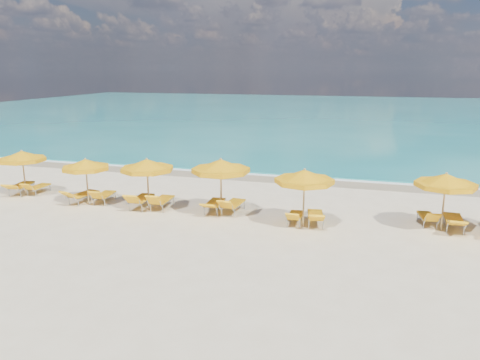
# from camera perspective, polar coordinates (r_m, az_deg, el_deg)

# --- Properties ---
(ground_plane) EXTENTS (120.00, 120.00, 0.00)m
(ground_plane) POSITION_cam_1_polar(r_m,az_deg,el_deg) (20.00, -1.21, -4.31)
(ground_plane) COLOR beige
(ocean) EXTENTS (120.00, 80.00, 0.30)m
(ocean) POSITION_cam_1_polar(r_m,az_deg,el_deg) (66.68, 11.42, 7.97)
(ocean) COLOR #167D7D
(ocean) RESTS_ON ground
(wet_sand_band) EXTENTS (120.00, 2.60, 0.01)m
(wet_sand_band) POSITION_cam_1_polar(r_m,az_deg,el_deg) (26.90, 3.54, 0.33)
(wet_sand_band) COLOR tan
(wet_sand_band) RESTS_ON ground
(foam_line) EXTENTS (120.00, 1.20, 0.03)m
(foam_line) POSITION_cam_1_polar(r_m,az_deg,el_deg) (27.66, 3.91, 0.69)
(foam_line) COLOR white
(foam_line) RESTS_ON ground
(whitecap_near) EXTENTS (14.00, 0.36, 0.05)m
(whitecap_near) POSITION_cam_1_polar(r_m,az_deg,el_deg) (37.57, -2.14, 4.12)
(whitecap_near) COLOR white
(whitecap_near) RESTS_ON ground
(whitecap_far) EXTENTS (18.00, 0.30, 0.05)m
(whitecap_far) POSITION_cam_1_polar(r_m,az_deg,el_deg) (42.65, 19.23, 4.50)
(whitecap_far) COLOR white
(whitecap_far) RESTS_ON ground
(umbrella_0) EXTENTS (2.84, 2.84, 2.26)m
(umbrella_0) POSITION_cam_1_polar(r_m,az_deg,el_deg) (25.05, -25.03, 2.60)
(umbrella_0) COLOR tan
(umbrella_0) RESTS_ON ground
(umbrella_1) EXTENTS (2.46, 2.46, 2.17)m
(umbrella_1) POSITION_cam_1_polar(r_m,az_deg,el_deg) (22.26, -18.30, 1.76)
(umbrella_1) COLOR tan
(umbrella_1) RESTS_ON ground
(umbrella_2) EXTENTS (2.51, 2.51, 2.34)m
(umbrella_2) POSITION_cam_1_polar(r_m,az_deg,el_deg) (20.66, -11.27, 1.73)
(umbrella_2) COLOR tan
(umbrella_2) RESTS_ON ground
(umbrella_3) EXTENTS (3.19, 3.19, 2.49)m
(umbrella_3) POSITION_cam_1_polar(r_m,az_deg,el_deg) (19.46, -2.36, 1.65)
(umbrella_3) COLOR tan
(umbrella_3) RESTS_ON ground
(umbrella_4) EXTENTS (2.64, 2.64, 2.36)m
(umbrella_4) POSITION_cam_1_polar(r_m,az_deg,el_deg) (18.22, 7.86, 0.36)
(umbrella_4) COLOR tan
(umbrella_4) RESTS_ON ground
(umbrella_5) EXTENTS (2.29, 2.29, 2.31)m
(umbrella_5) POSITION_cam_1_polar(r_m,az_deg,el_deg) (19.23, 23.81, -0.11)
(umbrella_5) COLOR tan
(umbrella_5) RESTS_ON ground
(lounger_0_left) EXTENTS (1.02, 2.09, 0.76)m
(lounger_0_left) POSITION_cam_1_polar(r_m,az_deg,el_deg) (25.82, -25.12, -0.97)
(lounger_0_left) COLOR #A5A8AD
(lounger_0_left) RESTS_ON ground
(lounger_0_right) EXTENTS (0.60, 1.66, 0.74)m
(lounger_0_right) POSITION_cam_1_polar(r_m,az_deg,el_deg) (25.44, -23.38, -1.07)
(lounger_0_right) COLOR #A5A8AD
(lounger_0_right) RESTS_ON ground
(lounger_1_left) EXTENTS (0.97, 1.99, 0.81)m
(lounger_1_left) POSITION_cam_1_polar(r_m,az_deg,el_deg) (22.99, -18.59, -2.06)
(lounger_1_left) COLOR #A5A8AD
(lounger_1_left) RESTS_ON ground
(lounger_1_right) EXTENTS (0.79, 1.79, 0.81)m
(lounger_1_right) POSITION_cam_1_polar(r_m,az_deg,el_deg) (22.69, -16.22, -2.12)
(lounger_1_right) COLOR #A5A8AD
(lounger_1_right) RESTS_ON ground
(lounger_2_left) EXTENTS (0.79, 2.02, 0.91)m
(lounger_2_left) POSITION_cam_1_polar(r_m,az_deg,el_deg) (21.44, -11.95, -2.69)
(lounger_2_left) COLOR #A5A8AD
(lounger_2_left) RESTS_ON ground
(lounger_2_right) EXTENTS (0.71, 1.87, 0.90)m
(lounger_2_right) POSITION_cam_1_polar(r_m,az_deg,el_deg) (21.13, -9.51, -2.85)
(lounger_2_right) COLOR #A5A8AD
(lounger_2_right) RESTS_ON ground
(lounger_3_left) EXTENTS (0.73, 1.99, 0.71)m
(lounger_3_left) POSITION_cam_1_polar(r_m,az_deg,el_deg) (20.42, -3.13, -3.28)
(lounger_3_left) COLOR #A5A8AD
(lounger_3_left) RESTS_ON ground
(lounger_3_right) EXTENTS (0.76, 1.94, 0.86)m
(lounger_3_right) POSITION_cam_1_polar(r_m,az_deg,el_deg) (20.26, -0.87, -3.37)
(lounger_3_right) COLOR #A5A8AD
(lounger_3_right) RESTS_ON ground
(lounger_4_left) EXTENTS (0.59, 1.64, 0.73)m
(lounger_4_left) POSITION_cam_1_polar(r_m,az_deg,el_deg) (19.01, 6.74, -4.73)
(lounger_4_left) COLOR #A5A8AD
(lounger_4_left) RESTS_ON ground
(lounger_4_right) EXTENTS (0.92, 1.94, 0.77)m
(lounger_4_right) POSITION_cam_1_polar(r_m,az_deg,el_deg) (18.99, 9.18, -4.75)
(lounger_4_right) COLOR #A5A8AD
(lounger_4_right) RESTS_ON ground
(lounger_5_left) EXTENTS (0.78, 1.70, 0.78)m
(lounger_5_left) POSITION_cam_1_polar(r_m,az_deg,el_deg) (20.16, 21.85, -4.55)
(lounger_5_left) COLOR #A5A8AD
(lounger_5_left) RESTS_ON ground
(lounger_5_right) EXTENTS (0.70, 2.05, 0.75)m
(lounger_5_right) POSITION_cam_1_polar(r_m,az_deg,el_deg) (20.00, 24.58, -4.86)
(lounger_5_right) COLOR #A5A8AD
(lounger_5_right) RESTS_ON ground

